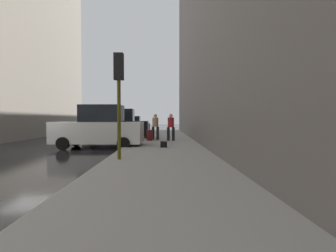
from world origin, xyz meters
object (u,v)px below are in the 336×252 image
at_px(traffic_light, 119,83).
at_px(rolling_suitcase, 150,135).
at_px(parked_black_suv, 117,126).
at_px(parked_white_van, 99,128).
at_px(fire_hydrant, 140,134).
at_px(parked_blue_sedan, 129,126).
at_px(duffel_bag, 164,144).
at_px(pedestrian_in_tan_coat, 155,125).
at_px(pedestrian_in_red_jacket, 171,126).

bearing_deg(traffic_light, rolling_suitcase, 85.35).
bearing_deg(parked_black_suv, parked_white_van, -90.00).
bearing_deg(fire_hydrant, parked_black_suv, 137.94).
height_order(parked_white_van, parked_blue_sedan, parked_white_van).
bearing_deg(duffel_bag, traffic_light, -111.73).
height_order(pedestrian_in_tan_coat, rolling_suitcase, pedestrian_in_tan_coat).
distance_m(parked_black_suv, pedestrian_in_red_jacket, 4.68).
relative_size(parked_white_van, parked_black_suv, 1.00).
bearing_deg(pedestrian_in_tan_coat, rolling_suitcase, -114.82).
bearing_deg(rolling_suitcase, traffic_light, -94.65).
bearing_deg(rolling_suitcase, duffel_bag, -77.42).
distance_m(parked_white_van, fire_hydrant, 4.29).
height_order(pedestrian_in_red_jacket, rolling_suitcase, pedestrian_in_red_jacket).
xyz_separation_m(fire_hydrant, traffic_light, (0.05, -8.69, 2.26)).
distance_m(rolling_suitcase, duffel_bag, 4.10).
bearing_deg(fire_hydrant, parked_white_van, -115.09).
bearing_deg(duffel_bag, pedestrian_in_tan_coat, 96.54).
bearing_deg(rolling_suitcase, parked_blue_sedan, 105.83).
bearing_deg(rolling_suitcase, parked_black_suv, 134.95).
relative_size(fire_hydrant, duffel_bag, 1.60).
bearing_deg(pedestrian_in_tan_coat, duffel_bag, -83.46).
bearing_deg(duffel_bag, parked_white_van, 163.40).
height_order(parked_blue_sedan, pedestrian_in_tan_coat, pedestrian_in_tan_coat).
bearing_deg(parked_blue_sedan, pedestrian_in_tan_coat, -70.54).
xyz_separation_m(parked_black_suv, pedestrian_in_red_jacket, (3.85, -2.66, 0.07)).
distance_m(traffic_light, rolling_suitcase, 8.17).
bearing_deg(traffic_light, parked_white_van, 110.96).
bearing_deg(fire_hydrant, rolling_suitcase, -51.63).
bearing_deg(parked_white_van, parked_blue_sedan, 90.00).
xyz_separation_m(fire_hydrant, pedestrian_in_tan_coat, (1.03, -0.11, 0.61)).
bearing_deg(parked_white_van, fire_hydrant, 64.91).
xyz_separation_m(parked_black_suv, rolling_suitcase, (2.49, -2.49, -0.54)).
distance_m(parked_black_suv, rolling_suitcase, 3.57).
xyz_separation_m(parked_white_van, traffic_light, (1.85, -4.84, 1.73)).
xyz_separation_m(parked_blue_sedan, traffic_light, (1.85, -16.61, 1.91)).
bearing_deg(parked_blue_sedan, duffel_bag, -75.18).
height_order(parked_blue_sedan, rolling_suitcase, parked_blue_sedan).
xyz_separation_m(traffic_light, pedestrian_in_tan_coat, (0.98, 8.58, -1.65)).
distance_m(fire_hydrant, pedestrian_in_red_jacket, 2.37).
relative_size(parked_white_van, fire_hydrant, 6.61).
xyz_separation_m(fire_hydrant, duffel_bag, (1.58, -4.86, -0.21)).
distance_m(pedestrian_in_red_jacket, rolling_suitcase, 1.50).
height_order(fire_hydrant, pedestrian_in_red_jacket, pedestrian_in_red_jacket).
bearing_deg(fire_hydrant, traffic_light, -89.67).
height_order(parked_black_suv, traffic_light, traffic_light).
relative_size(parked_black_suv, traffic_light, 1.29).
bearing_deg(rolling_suitcase, pedestrian_in_red_jacket, -6.98).
bearing_deg(fire_hydrant, duffel_bag, -72.02).
bearing_deg(traffic_light, fire_hydrant, 90.33).
xyz_separation_m(pedestrian_in_tan_coat, rolling_suitcase, (-0.35, -0.75, -0.61)).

